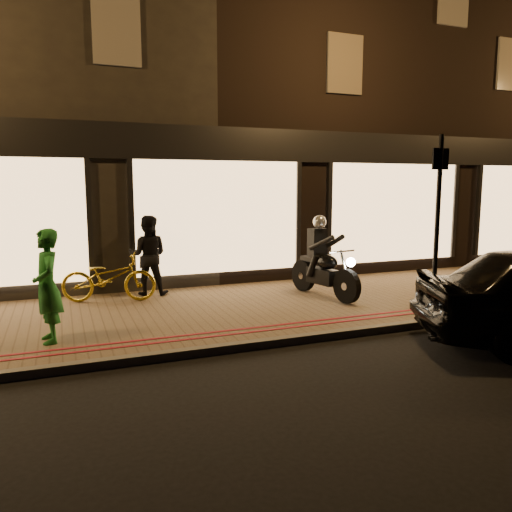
{
  "coord_description": "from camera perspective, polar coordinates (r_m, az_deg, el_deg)",
  "views": [
    {
      "loc": [
        -3.18,
        -6.26,
        2.3
      ],
      "look_at": [
        -0.12,
        1.51,
        1.1
      ],
      "focal_mm": 35.0,
      "sensor_mm": 36.0,
      "label": 1
    }
  ],
  "objects": [
    {
      "name": "ground",
      "position": [
        7.39,
        5.25,
        -10.0
      ],
      "size": [
        90.0,
        90.0,
        0.0
      ],
      "primitive_type": "plane",
      "color": "black",
      "rests_on": "ground"
    },
    {
      "name": "motorcycle",
      "position": [
        9.83,
        7.64,
        -1.07
      ],
      "size": [
        0.68,
        1.93,
        1.59
      ],
      "rotation": [
        0.0,
        0.0,
        0.2
      ],
      "color": "black",
      "rests_on": "sidewalk"
    },
    {
      "name": "sign_post",
      "position": [
        8.94,
        20.05,
        4.45
      ],
      "size": [
        0.35,
        0.09,
        3.0
      ],
      "rotation": [
        0.0,
        0.0,
        0.1
      ],
      "color": "black",
      "rests_on": "sidewalk"
    },
    {
      "name": "bicycle_gold",
      "position": [
        9.73,
        -16.47,
        -2.39
      ],
      "size": [
        1.82,
        1.02,
        0.91
      ],
      "primitive_type": "imported",
      "rotation": [
        0.0,
        0.0,
        1.32
      ],
      "color": "gold",
      "rests_on": "sidewalk"
    },
    {
      "name": "sidewalk",
      "position": [
        9.13,
        -0.42,
        -6.03
      ],
      "size": [
        50.0,
        4.0,
        0.12
      ],
      "primitive_type": "cube",
      "color": "brown",
      "rests_on": "ground"
    },
    {
      "name": "kerb_stone",
      "position": [
        7.41,
        5.08,
        -9.45
      ],
      "size": [
        50.0,
        0.14,
        0.12
      ],
      "primitive_type": "cube",
      "color": "#59544C",
      "rests_on": "ground"
    },
    {
      "name": "red_kerb_lines",
      "position": [
        7.83,
        3.43,
        -7.99
      ],
      "size": [
        50.0,
        0.26,
        0.01
      ],
      "color": "maroon",
      "rests_on": "sidewalk"
    },
    {
      "name": "person_dark",
      "position": [
        10.09,
        -12.25,
        0.08
      ],
      "size": [
        0.91,
        0.79,
        1.58
      ],
      "primitive_type": "imported",
      "rotation": [
        0.0,
        0.0,
        2.85
      ],
      "color": "black",
      "rests_on": "sidewalk"
    },
    {
      "name": "person_green",
      "position": [
        7.46,
        -22.75,
        -3.19
      ],
      "size": [
        0.47,
        0.63,
        1.59
      ],
      "primitive_type": "imported",
      "rotation": [
        0.0,
        0.0,
        -1.4
      ],
      "color": "#1E7228",
      "rests_on": "sidewalk"
    },
    {
      "name": "building_row",
      "position": [
        15.7,
        -9.97,
        15.17
      ],
      "size": [
        48.0,
        10.11,
        8.5
      ],
      "color": "black",
      "rests_on": "ground"
    }
  ]
}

